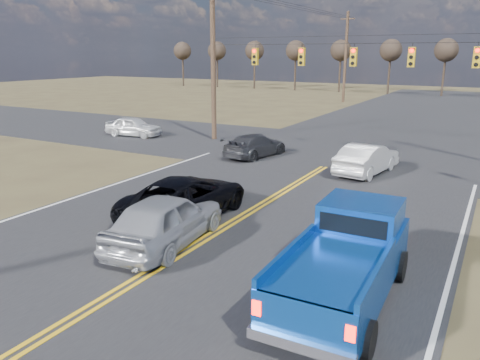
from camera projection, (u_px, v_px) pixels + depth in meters
The scene contains 12 objects.
ground at pixel (132, 284), 11.49m from camera, with size 160.00×160.00×0.00m, color brown.
road_main at pixel (292, 187), 19.90m from camera, with size 14.00×120.00×0.02m, color #28282B.
road_cross at pixel (348, 153), 26.63m from camera, with size 120.00×12.00×0.02m, color #28282B.
signal_gantry at pixel (361, 62), 24.89m from camera, with size 19.60×4.83×10.00m.
utility_poles at pixel (348, 58), 24.42m from camera, with size 19.60×58.32×10.00m.
treeline at pixel (390, 50), 32.68m from camera, with size 87.00×117.80×7.40m.
pickup_truck at pixel (346, 260), 10.52m from camera, with size 2.28×5.46×2.03m.
silver_suv at pixel (166, 219), 13.70m from camera, with size 1.86×4.62×1.58m, color #B2B5BB.
black_suv at pixel (186, 197), 16.01m from camera, with size 2.43×5.26×1.46m, color black.
white_car_queue at pixel (367, 159), 21.91m from camera, with size 1.52×4.36×1.44m, color silver.
dgrey_car_queue at pixel (255, 145), 25.57m from camera, with size 1.72×4.24×1.23m, color #35363A.
cross_car_west at pixel (133, 127), 31.87m from camera, with size 3.89×1.57×1.33m, color white.
Camera 1 is at (7.43, -7.77, 5.49)m, focal length 35.00 mm.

